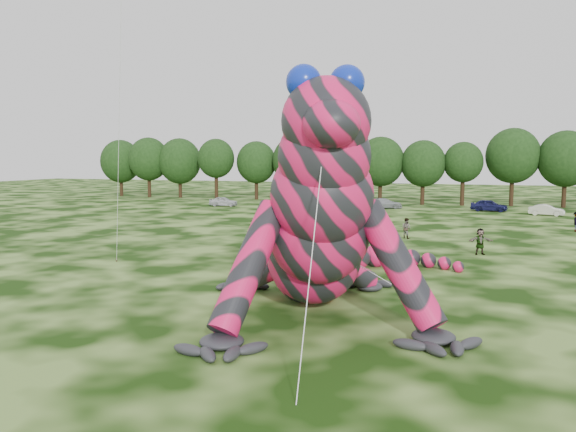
% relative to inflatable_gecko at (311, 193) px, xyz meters
% --- Properties ---
extents(ground, '(240.00, 240.00, 0.00)m').
position_rel_inflatable_gecko_xyz_m(ground, '(4.73, -1.83, -5.00)').
color(ground, '#16330A').
rests_on(ground, ground).
extents(inflatable_gecko, '(23.12, 24.86, 10.00)m').
position_rel_inflatable_gecko_xyz_m(inflatable_gecko, '(0.00, 0.00, 0.00)').
color(inflatable_gecko, '#E21756').
rests_on(inflatable_gecko, ground).
extents(tree_0, '(6.91, 6.22, 9.51)m').
position_rel_inflatable_gecko_xyz_m(tree_0, '(-49.83, 57.40, -0.24)').
color(tree_0, black).
rests_on(tree_0, ground).
extents(tree_1, '(6.74, 6.07, 9.81)m').
position_rel_inflatable_gecko_xyz_m(tree_1, '(-43.62, 56.22, -0.09)').
color(tree_1, black).
rests_on(tree_1, ground).
extents(tree_2, '(7.04, 6.34, 9.64)m').
position_rel_inflatable_gecko_xyz_m(tree_2, '(-38.28, 56.93, -0.18)').
color(tree_2, black).
rests_on(tree_2, ground).
extents(tree_3, '(5.81, 5.23, 9.44)m').
position_rel_inflatable_gecko_xyz_m(tree_3, '(-30.98, 55.23, -0.28)').
color(tree_3, black).
rests_on(tree_3, ground).
extents(tree_4, '(6.22, 5.60, 9.06)m').
position_rel_inflatable_gecko_xyz_m(tree_4, '(-24.91, 56.88, -0.47)').
color(tree_4, black).
rests_on(tree_4, ground).
extents(tree_5, '(7.16, 6.44, 9.80)m').
position_rel_inflatable_gecko_xyz_m(tree_5, '(-18.39, 56.60, -0.10)').
color(tree_5, black).
rests_on(tree_5, ground).
extents(tree_6, '(6.52, 5.86, 9.49)m').
position_rel_inflatable_gecko_xyz_m(tree_6, '(-12.82, 54.85, -0.25)').
color(tree_6, black).
rests_on(tree_6, ground).
extents(tree_7, '(6.68, 6.01, 9.48)m').
position_rel_inflatable_gecko_xyz_m(tree_7, '(-5.35, 54.97, -0.26)').
color(tree_7, black).
rests_on(tree_7, ground).
extents(tree_8, '(6.14, 5.53, 8.94)m').
position_rel_inflatable_gecko_xyz_m(tree_8, '(0.52, 55.15, -0.53)').
color(tree_8, black).
rests_on(tree_8, ground).
extents(tree_9, '(5.27, 4.74, 8.68)m').
position_rel_inflatable_gecko_xyz_m(tree_9, '(5.80, 55.51, -0.66)').
color(tree_9, black).
rests_on(tree_9, ground).
extents(tree_10, '(7.09, 6.38, 10.50)m').
position_rel_inflatable_gecko_xyz_m(tree_10, '(12.13, 56.74, 0.25)').
color(tree_10, black).
rests_on(tree_10, ground).
extents(tree_11, '(7.01, 6.31, 10.07)m').
position_rel_inflatable_gecko_xyz_m(tree_11, '(18.52, 56.36, 0.04)').
color(tree_11, black).
rests_on(tree_11, ground).
extents(car_0, '(3.97, 2.02, 1.29)m').
position_rel_inflatable_gecko_xyz_m(car_0, '(-24.78, 44.33, -4.35)').
color(car_0, silver).
rests_on(car_0, ground).
extents(car_1, '(4.37, 2.15, 1.38)m').
position_rel_inflatable_gecko_xyz_m(car_1, '(-16.32, 47.73, -4.31)').
color(car_1, black).
rests_on(car_1, ground).
extents(car_2, '(5.30, 2.61, 1.45)m').
position_rel_inflatable_gecko_xyz_m(car_2, '(-9.42, 45.59, -4.27)').
color(car_2, maroon).
rests_on(car_2, ground).
extents(car_3, '(4.68, 2.39, 1.30)m').
position_rel_inflatable_gecko_xyz_m(car_3, '(-3.64, 48.02, -4.35)').
color(car_3, '#9DA1A6').
rests_on(car_3, ground).
extents(car_4, '(4.52, 2.32, 1.47)m').
position_rel_inflatable_gecko_xyz_m(car_4, '(9.08, 47.84, -4.26)').
color(car_4, '#161849').
rests_on(car_4, ground).
extents(car_5, '(3.97, 2.04, 1.25)m').
position_rel_inflatable_gecko_xyz_m(car_5, '(15.14, 44.59, -4.38)').
color(car_5, silver).
rests_on(car_5, ground).
extents(spectator_0, '(0.49, 0.70, 1.83)m').
position_rel_inflatable_gecko_xyz_m(spectator_0, '(-5.96, 19.69, -4.08)').
color(spectator_0, gray).
rests_on(spectator_0, ground).
extents(spectator_5, '(1.75, 1.06, 1.80)m').
position_rel_inflatable_gecko_xyz_m(spectator_5, '(7.66, 15.30, -4.10)').
color(spectator_5, gray).
rests_on(spectator_5, ground).
extents(spectator_1, '(1.03, 0.98, 1.67)m').
position_rel_inflatable_gecko_xyz_m(spectator_1, '(2.03, 21.45, -4.16)').
color(spectator_1, gray).
rests_on(spectator_1, ground).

